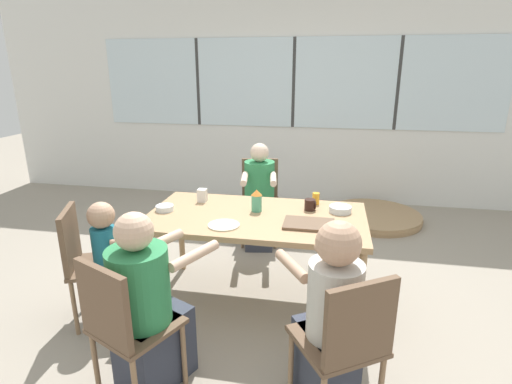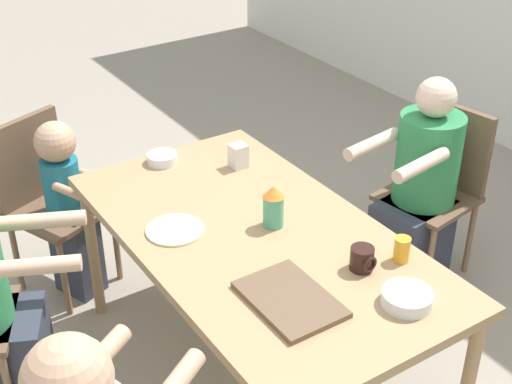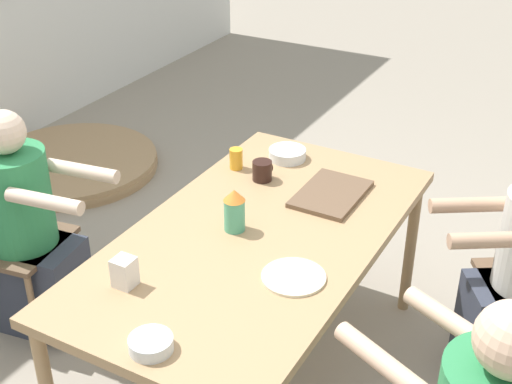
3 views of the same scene
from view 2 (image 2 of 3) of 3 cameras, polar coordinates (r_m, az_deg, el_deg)
name	(u,v)px [view 2 (image 2 of 3)]	position (r m, az deg, el deg)	size (l,w,h in m)	color
ground_plane	(256,375)	(3.14, 0.00, -14.41)	(16.00, 16.00, 0.00)	gray
dining_table	(256,246)	(2.72, 0.00, -4.36)	(1.62, 0.88, 0.72)	tan
chair_for_man_blue_shirt	(440,177)	(3.61, 14.54, 1.15)	(0.46, 0.46, 0.86)	brown
chair_for_toddler	(45,190)	(3.53, -16.54, 0.15)	(0.52, 0.52, 0.86)	brown
person_man_blue_shirt	(419,195)	(3.50, 12.90, -0.24)	(0.38, 0.59, 1.06)	#333847
person_toddler	(68,210)	(3.45, -14.78, -1.37)	(0.36, 0.28, 0.90)	#333847
food_tray_dark	(290,299)	(2.35, 2.73, -8.57)	(0.35, 0.24, 0.02)	brown
coffee_mug	(362,259)	(2.50, 8.51, -5.31)	(0.09, 0.08, 0.09)	black
sippy_cup	(273,206)	(2.68, 1.40, -1.11)	(0.08, 0.08, 0.17)	#4CA57F
juice_glass	(402,249)	(2.57, 11.59, -4.51)	(0.06, 0.06, 0.09)	gold
milk_carton_small	(238,156)	(3.12, -1.43, 2.91)	(0.07, 0.07, 0.11)	silver
bowl_white_shallow	(162,158)	(3.19, -7.52, 2.69)	(0.13, 0.13, 0.04)	silver
bowl_cereal	(407,298)	(2.38, 11.98, -8.31)	(0.17, 0.17, 0.05)	silver
plate_tortillas	(175,230)	(2.71, -6.50, -3.03)	(0.22, 0.22, 0.01)	beige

